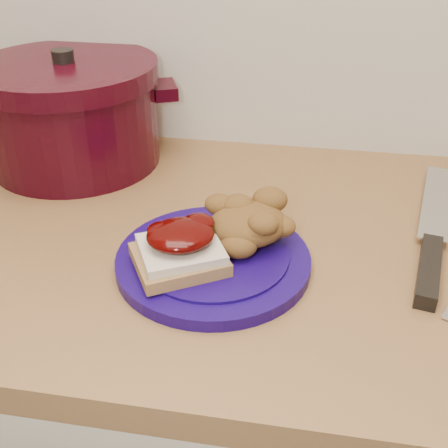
% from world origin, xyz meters
% --- Properties ---
extents(plate, '(0.32, 0.32, 0.02)m').
position_xyz_m(plate, '(-0.03, 1.42, 0.91)').
color(plate, '#14054E').
rests_on(plate, wood_countertop).
extents(sandwich, '(0.13, 0.13, 0.05)m').
position_xyz_m(sandwich, '(-0.06, 1.40, 0.94)').
color(sandwich, olive).
rests_on(sandwich, plate).
extents(stuffing_mound, '(0.12, 0.12, 0.05)m').
position_xyz_m(stuffing_mound, '(0.01, 1.46, 0.94)').
color(stuffing_mound, brown).
rests_on(stuffing_mound, plate).
extents(chef_knife, '(0.10, 0.35, 0.02)m').
position_xyz_m(chef_knife, '(0.24, 1.49, 0.91)').
color(chef_knife, black).
rests_on(chef_knife, wood_countertop).
extents(dutch_oven, '(0.38, 0.38, 0.18)m').
position_xyz_m(dutch_oven, '(-0.31, 1.68, 0.98)').
color(dutch_oven, black).
rests_on(dutch_oven, wood_countertop).
extents(pepper_grinder, '(0.07, 0.07, 0.13)m').
position_xyz_m(pepper_grinder, '(-0.33, 1.66, 0.97)').
color(pepper_grinder, black).
rests_on(pepper_grinder, wood_countertop).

